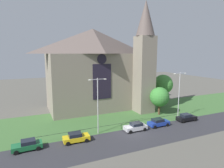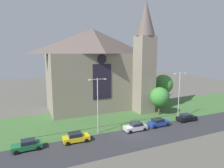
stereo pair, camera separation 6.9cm
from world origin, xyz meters
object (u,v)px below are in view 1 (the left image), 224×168
(parked_car_blue, at_px, (158,122))
(church_building, at_px, (97,68))
(tree_right_near, at_px, (160,97))
(streetlamp_near, at_px, (98,100))
(parked_car_silver, at_px, (136,127))
(parked_car_black, at_px, (186,117))
(streetlamp_far, at_px, (179,91))
(parked_car_green, at_px, (27,145))
(parked_car_yellow, at_px, (76,137))
(tree_right_far, at_px, (163,85))

(parked_car_blue, bearing_deg, church_building, 111.31)
(tree_right_near, xyz_separation_m, streetlamp_near, (-16.65, -4.39, 1.96))
(parked_car_silver, height_order, parked_car_blue, same)
(church_building, xyz_separation_m, parked_car_silver, (1.27, -16.93, -9.53))
(church_building, relative_size, tree_right_near, 4.05)
(parked_car_silver, bearing_deg, parked_car_black, -178.53)
(streetlamp_near, relative_size, parked_car_black, 2.32)
(streetlamp_far, height_order, parked_car_black, streetlamp_far)
(tree_right_near, distance_m, streetlamp_far, 5.12)
(parked_car_green, height_order, parked_car_yellow, same)
(church_building, distance_m, parked_car_blue, 20.38)
(church_building, xyz_separation_m, tree_right_near, (11.22, -10.87, -6.09))
(tree_right_far, distance_m, parked_car_yellow, 29.38)
(parked_car_blue, xyz_separation_m, parked_car_black, (7.21, -0.01, 0.00))
(tree_right_far, bearing_deg, parked_car_silver, -142.65)
(tree_right_near, bearing_deg, parked_car_yellow, -163.82)
(streetlamp_near, relative_size, streetlamp_far, 0.98)
(parked_car_yellow, relative_size, parked_car_silver, 1.01)
(parked_car_green, bearing_deg, tree_right_near, -170.00)
(streetlamp_far, distance_m, parked_car_green, 30.39)
(parked_car_yellow, bearing_deg, church_building, 61.70)
(parked_car_green, xyz_separation_m, parked_car_black, (30.75, -0.12, 0.00))
(church_building, distance_m, parked_car_yellow, 21.82)
(streetlamp_near, height_order, parked_car_green, streetlamp_near)
(tree_right_far, relative_size, streetlamp_far, 0.84)
(tree_right_near, distance_m, parked_car_green, 29.05)
(tree_right_far, xyz_separation_m, parked_car_silver, (-15.32, -11.69, -5.10))
(tree_right_far, relative_size, parked_car_green, 2.00)
(parked_car_blue, bearing_deg, parked_car_silver, -178.40)
(parked_car_green, relative_size, parked_car_silver, 1.01)
(parked_car_black, bearing_deg, tree_right_far, 78.38)
(tree_right_near, height_order, parked_car_green, tree_right_near)
(streetlamp_near, bearing_deg, parked_car_silver, -13.97)
(streetlamp_near, distance_m, parked_car_silver, 8.77)
(parked_car_yellow, bearing_deg, parked_car_black, 2.26)
(streetlamp_near, height_order, parked_car_blue, streetlamp_near)
(parked_car_silver, distance_m, parked_car_blue, 5.24)
(church_building, bearing_deg, tree_right_far, -17.52)
(church_building, relative_size, parked_car_blue, 6.18)
(tree_right_near, height_order, parked_car_silver, tree_right_near)
(tree_right_near, xyz_separation_m, tree_right_far, (5.37, 5.63, 1.66))
(church_building, height_order, parked_car_green, church_building)
(tree_right_far, height_order, parked_car_black, tree_right_far)
(church_building, distance_m, tree_right_near, 16.77)
(tree_right_far, xyz_separation_m, streetlamp_far, (-3.78, -10.03, 0.44))
(parked_car_yellow, height_order, parked_car_silver, same)
(streetlamp_far, height_order, parked_car_green, streetlamp_far)
(parked_car_silver, bearing_deg, church_building, -84.80)
(streetlamp_near, relative_size, parked_car_silver, 2.34)
(streetlamp_far, bearing_deg, church_building, 130.02)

